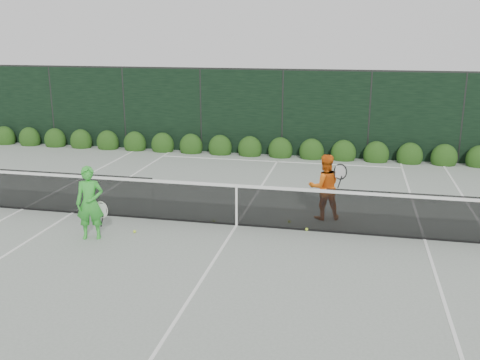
# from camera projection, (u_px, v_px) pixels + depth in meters

# --- Properties ---
(ground) EXTENTS (80.00, 80.00, 0.00)m
(ground) POSITION_uv_depth(u_px,v_px,m) (237.00, 225.00, 12.24)
(ground) COLOR gray
(ground) RESTS_ON ground
(tennis_net) EXTENTS (12.90, 0.10, 1.07)m
(tennis_net) POSITION_uv_depth(u_px,v_px,m) (235.00, 203.00, 12.10)
(tennis_net) COLOR black
(tennis_net) RESTS_ON ground
(player_woman) EXTENTS (0.68, 0.53, 1.58)m
(player_woman) POSITION_uv_depth(u_px,v_px,m) (90.00, 203.00, 11.28)
(player_woman) COLOR green
(player_woman) RESTS_ON ground
(player_man) EXTENTS (0.95, 0.78, 1.56)m
(player_man) POSITION_uv_depth(u_px,v_px,m) (325.00, 187.00, 12.50)
(player_man) COLOR orange
(player_man) RESTS_ON ground
(court_lines) EXTENTS (11.03, 23.83, 0.01)m
(court_lines) POSITION_uv_depth(u_px,v_px,m) (237.00, 225.00, 12.24)
(court_lines) COLOR white
(court_lines) RESTS_ON ground
(windscreen_fence) EXTENTS (32.00, 21.07, 3.06)m
(windscreen_fence) POSITION_uv_depth(u_px,v_px,m) (203.00, 197.00, 9.28)
(windscreen_fence) COLOR black
(windscreen_fence) RESTS_ON ground
(hedge_row) EXTENTS (31.66, 0.65, 0.94)m
(hedge_row) POSITION_uv_depth(u_px,v_px,m) (280.00, 150.00, 18.91)
(hedge_row) COLOR #15330E
(hedge_row) RESTS_ON ground
(tennis_balls) EXTENTS (3.77, 1.43, 0.07)m
(tennis_balls) POSITION_uv_depth(u_px,v_px,m) (237.00, 226.00, 12.12)
(tennis_balls) COLOR #D1F436
(tennis_balls) RESTS_ON ground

